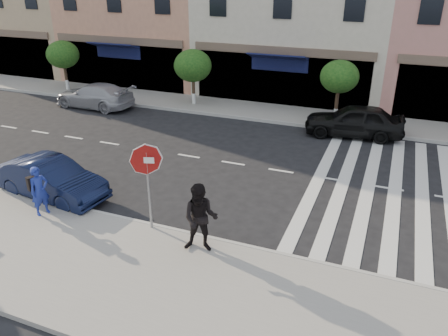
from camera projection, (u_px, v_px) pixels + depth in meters
ground at (190, 209)px, 14.34m from camera, size 120.00×120.00×0.00m
sidewalk_near at (126, 274)px, 11.14m from camera, size 60.00×4.50×0.15m
sidewalk_far at (279, 114)px, 23.60m from camera, size 60.00×3.00×0.15m
building_centre at (302, 0)px, 26.60m from camera, size 11.00×9.00×11.00m
street_tree_wa at (63, 55)px, 27.25m from camera, size 2.00×2.00×3.05m
street_tree_wb at (193, 66)px, 24.21m from camera, size 2.10×2.10×3.06m
street_tree_c at (339, 77)px, 21.47m from camera, size 1.90×1.90×3.04m
stop_sign at (147, 168)px, 12.22m from camera, size 0.91×0.31×2.68m
photographer at (40, 191)px, 13.45m from camera, size 0.57×0.68×1.59m
walker at (201, 218)px, 11.60m from camera, size 1.11×0.96×1.97m
car_near_mid at (51, 179)px, 14.82m from camera, size 4.24×1.88×1.35m
car_far_left at (94, 96)px, 24.68m from camera, size 4.79×2.14×1.37m
car_far_mid at (354, 121)px, 20.32m from camera, size 4.64×2.28×1.52m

